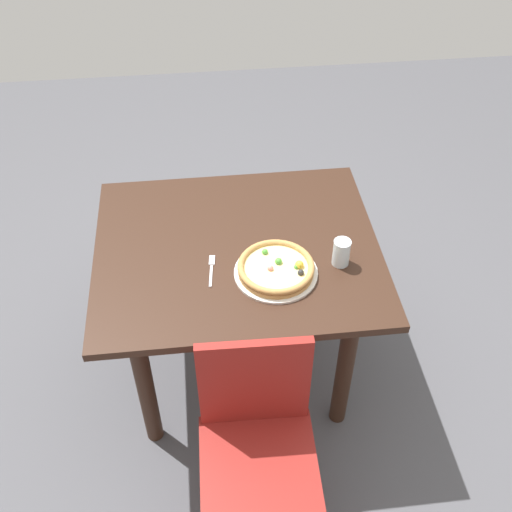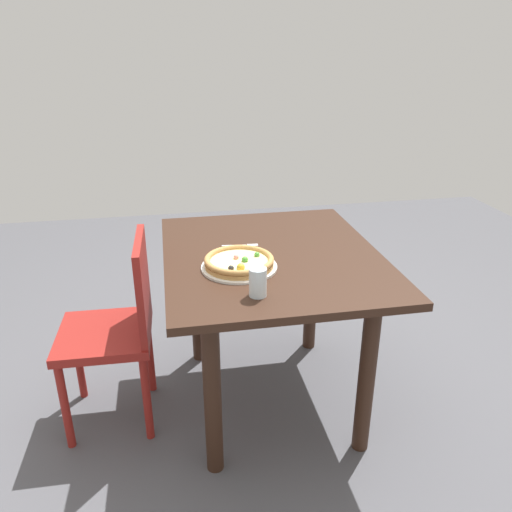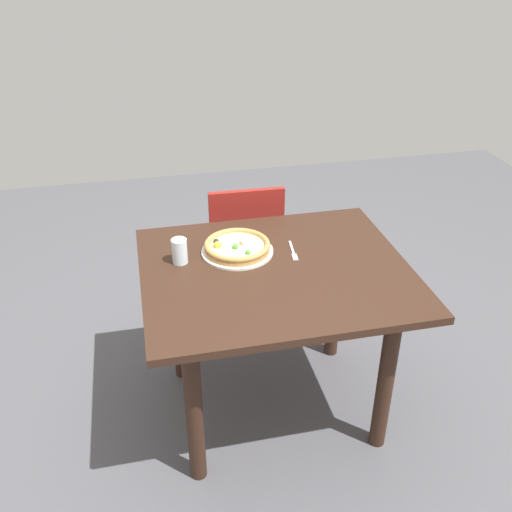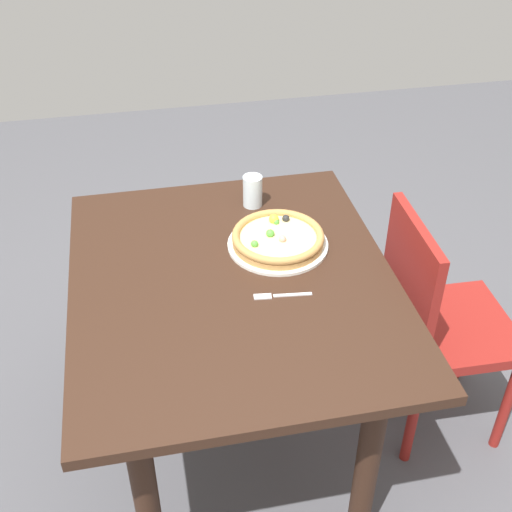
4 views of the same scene
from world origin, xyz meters
name	(u,v)px [view 2 (image 2 of 4)]	position (x,y,z in m)	size (l,w,h in m)	color
ground_plane	(270,396)	(0.00, 0.00, 0.00)	(6.00, 6.00, 0.00)	#4C4C51
dining_table	(271,280)	(0.00, 0.00, 0.65)	(1.11, 0.94, 0.78)	#331E14
chair_near	(119,325)	(0.00, -0.68, 0.49)	(0.41, 0.41, 0.89)	maroon
plate	(239,267)	(0.13, -0.16, 0.78)	(0.31, 0.31, 0.01)	silver
pizza	(239,261)	(0.13, -0.16, 0.81)	(0.29, 0.29, 0.05)	#B78447
fork	(243,245)	(-0.11, -0.11, 0.78)	(0.03, 0.17, 0.00)	silver
drinking_glass	(258,282)	(0.38, -0.13, 0.83)	(0.07, 0.07, 0.11)	silver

